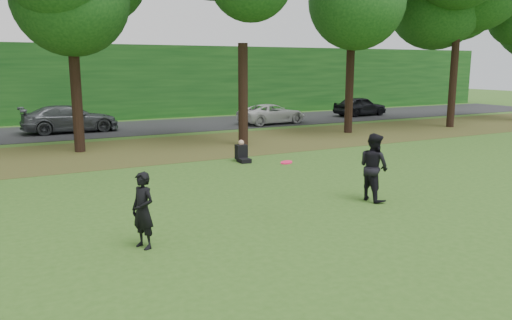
{
  "coord_description": "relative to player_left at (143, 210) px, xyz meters",
  "views": [
    {
      "loc": [
        -6.09,
        -8.22,
        3.65
      ],
      "look_at": [
        -0.37,
        2.7,
        1.3
      ],
      "focal_mm": 35.0,
      "sensor_mm": 36.0,
      "label": 1
    }
  ],
  "objects": [
    {
      "name": "ground",
      "position": [
        3.63,
        -1.36,
        -0.78
      ],
      "size": [
        120.0,
        120.0,
        0.0
      ],
      "primitive_type": "plane",
      "color": "#2E541A",
      "rests_on": "ground"
    },
    {
      "name": "leaf_litter",
      "position": [
        3.63,
        11.64,
        -0.78
      ],
      "size": [
        60.0,
        7.0,
        0.01
      ],
      "primitive_type": "cube",
      "color": "#4C381B",
      "rests_on": "ground"
    },
    {
      "name": "street",
      "position": [
        3.63,
        19.64,
        -0.77
      ],
      "size": [
        70.0,
        7.0,
        0.02
      ],
      "primitive_type": "cube",
      "color": "black",
      "rests_on": "ground"
    },
    {
      "name": "far_hedge",
      "position": [
        3.63,
        25.64,
        1.72
      ],
      "size": [
        70.0,
        3.0,
        5.0
      ],
      "primitive_type": "cube",
      "color": "#123F14",
      "rests_on": "ground"
    },
    {
      "name": "player_left",
      "position": [
        0.0,
        0.0,
        0.0
      ],
      "size": [
        0.58,
        0.68,
        1.57
      ],
      "primitive_type": "imported",
      "rotation": [
        0.0,
        0.0,
        -1.15
      ],
      "color": "black",
      "rests_on": "ground"
    },
    {
      "name": "player_right",
      "position": [
        6.53,
        0.67,
        0.14
      ],
      "size": [
        0.75,
        0.93,
        1.86
      ],
      "primitive_type": "imported",
      "rotation": [
        0.0,
        0.0,
        1.62
      ],
      "color": "black",
      "rests_on": "ground"
    },
    {
      "name": "parked_cars",
      "position": [
        2.83,
        18.84,
        -0.08
      ],
      "size": [
        41.61,
        3.93,
        1.48
      ],
      "color": "black",
      "rests_on": "street"
    },
    {
      "name": "frisbee",
      "position": [
        3.39,
        0.07,
        0.66
      ],
      "size": [
        0.35,
        0.35,
        0.07
      ],
      "color": "#FF1550",
      "rests_on": "ground"
    },
    {
      "name": "seated_person",
      "position": [
        5.81,
        7.35,
        -0.47
      ],
      "size": [
        0.45,
        0.75,
        0.83
      ],
      "rotation": [
        0.0,
        0.0,
        -0.06
      ],
      "color": "black",
      "rests_on": "ground"
    }
  ]
}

